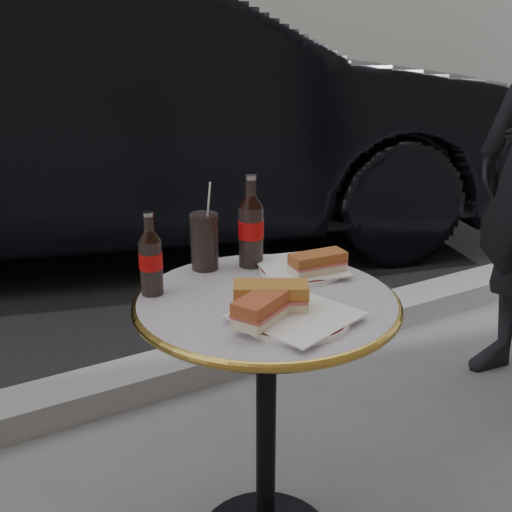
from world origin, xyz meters
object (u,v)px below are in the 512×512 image
plate_right (301,269)px  cola_bottle_left (150,254)px  bistro_table (266,431)px  parked_car (140,116)px  cola_bottle_right (251,221)px  plate_left (296,318)px  cola_glass (204,241)px

plate_right → cola_bottle_left: size_ratio=1.08×
bistro_table → plate_right: plate_right is taller
plate_right → parked_car: bearing=78.6°
plate_right → cola_bottle_right: 0.18m
cola_bottle_right → parked_car: size_ratio=0.05×
bistro_table → plate_left: (-0.01, -0.14, 0.37)m
plate_left → cola_glass: 0.39m
bistro_table → cola_glass: bearing=99.4°
plate_right → parked_car: 2.56m
cola_glass → cola_bottle_right: bearing=-19.2°
bistro_table → parked_car: size_ratio=0.15×
cola_bottle_left → cola_bottle_right: bearing=9.0°
bistro_table → cola_bottle_left: size_ratio=3.67×
cola_glass → parked_car: parked_car is taller
cola_bottle_left → parked_car: bearing=70.1°
cola_bottle_left → parked_car: 2.61m
bistro_table → cola_bottle_left: bearing=144.4°
cola_bottle_right → cola_glass: bearing=160.8°
bistro_table → cola_bottle_right: cola_bottle_right is taller
cola_glass → parked_car: bearing=73.3°
cola_bottle_left → cola_bottle_right: cola_bottle_right is taller
plate_left → cola_glass: cola_glass is taller
plate_right → cola_bottle_right: bearing=130.9°
cola_bottle_left → cola_bottle_right: 0.30m
bistro_table → cola_bottle_left: cola_bottle_left is taller
cola_bottle_right → parked_car: 2.48m
plate_left → parked_car: bearing=76.1°
cola_glass → parked_car: 2.47m
plate_right → cola_glass: bearing=145.1°
plate_left → plate_right: bearing=54.0°
bistro_table → cola_bottle_right: bearing=69.9°
bistro_table → plate_right: bearing=32.0°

